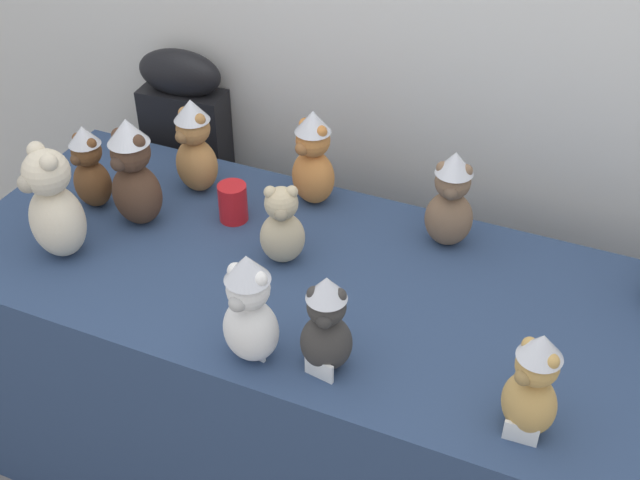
% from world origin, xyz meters
% --- Properties ---
extents(display_table, '(1.97, 0.81, 0.79)m').
position_xyz_m(display_table, '(0.00, 0.25, 0.40)').
color(display_table, navy).
rests_on(display_table, ground_plane).
extents(instrument_case, '(0.29, 0.14, 1.07)m').
position_xyz_m(instrument_case, '(-0.72, 0.78, 0.54)').
color(instrument_case, black).
rests_on(instrument_case, ground_plane).
extents(teddy_bear_charcoal, '(0.14, 0.13, 0.25)m').
position_xyz_m(teddy_bear_charcoal, '(0.13, -0.02, 0.92)').
color(teddy_bear_charcoal, '#383533').
rests_on(teddy_bear_charcoal, display_table).
extents(teddy_bear_caramel, '(0.16, 0.14, 0.29)m').
position_xyz_m(teddy_bear_caramel, '(-0.49, 0.49, 0.94)').
color(teddy_bear_caramel, '#B27A42').
rests_on(teddy_bear_caramel, display_table).
extents(teddy_bear_chestnut, '(0.13, 0.12, 0.25)m').
position_xyz_m(teddy_bear_chestnut, '(-0.72, 0.30, 0.92)').
color(teddy_bear_chestnut, brown).
rests_on(teddy_bear_chestnut, display_table).
extents(teddy_bear_sand, '(0.15, 0.14, 0.23)m').
position_xyz_m(teddy_bear_sand, '(-0.12, 0.28, 0.90)').
color(teddy_bear_sand, '#CCB78E').
rests_on(teddy_bear_sand, display_table).
extents(teddy_bear_mocha, '(0.14, 0.13, 0.28)m').
position_xyz_m(teddy_bear_mocha, '(0.25, 0.52, 0.93)').
color(teddy_bear_mocha, '#7F6047').
rests_on(teddy_bear_mocha, display_table).
extents(teddy_bear_ginger, '(0.16, 0.15, 0.29)m').
position_xyz_m(teddy_bear_ginger, '(-0.16, 0.56, 0.94)').
color(teddy_bear_ginger, '#D17F3D').
rests_on(teddy_bear_ginger, display_table).
extents(teddy_bear_cream, '(0.21, 0.19, 0.31)m').
position_xyz_m(teddy_bear_cream, '(-0.66, 0.08, 0.94)').
color(teddy_bear_cream, beige).
rests_on(teddy_bear_cream, display_table).
extents(teddy_bear_cocoa, '(0.16, 0.14, 0.32)m').
position_xyz_m(teddy_bear_cocoa, '(-0.55, 0.28, 0.95)').
color(teddy_bear_cocoa, '#4C3323').
rests_on(teddy_bear_cocoa, display_table).
extents(teddy_bear_snow, '(0.14, 0.12, 0.29)m').
position_xyz_m(teddy_bear_snow, '(-0.03, -0.06, 0.93)').
color(teddy_bear_snow, white).
rests_on(teddy_bear_snow, display_table).
extents(teddy_bear_honey, '(0.15, 0.14, 0.26)m').
position_xyz_m(teddy_bear_honey, '(0.57, -0.02, 0.92)').
color(teddy_bear_honey, tan).
rests_on(teddy_bear_honey, display_table).
extents(party_cup_red, '(0.08, 0.08, 0.11)m').
position_xyz_m(party_cup_red, '(-0.32, 0.39, 0.85)').
color(party_cup_red, red).
rests_on(party_cup_red, display_table).
extents(name_card_front_left, '(0.07, 0.02, 0.05)m').
position_xyz_m(name_card_front_left, '(-0.03, -0.06, 0.82)').
color(name_card_front_left, white).
rests_on(name_card_front_left, display_table).
extents(name_card_front_middle, '(0.07, 0.02, 0.05)m').
position_xyz_m(name_card_front_middle, '(0.13, -0.06, 0.82)').
color(name_card_front_middle, white).
rests_on(name_card_front_middle, display_table).
extents(name_card_front_right, '(0.07, 0.01, 0.05)m').
position_xyz_m(name_card_front_right, '(0.57, -0.06, 0.82)').
color(name_card_front_right, white).
rests_on(name_card_front_right, display_table).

